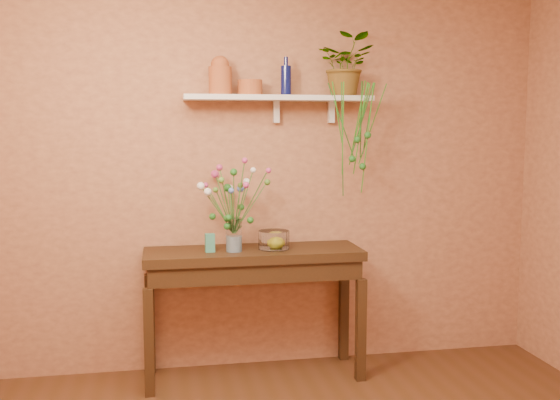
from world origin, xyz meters
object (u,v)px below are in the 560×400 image
Objects in this scene: spider_plant at (346,65)px; glass_vase at (234,237)px; terracotta_jug at (220,76)px; blue_bottle at (286,80)px; sideboard at (253,268)px; bouquet at (230,192)px; glass_bowl at (274,241)px.

glass_vase is (-0.82, -0.17, -1.16)m from spider_plant.
blue_bottle is at bearing 1.51° from terracotta_jug.
blue_bottle is at bearing 23.38° from glass_vase.
spider_plant is at bearing 10.54° from sideboard.
sideboard is 1.31m from blue_bottle.
bouquet reaches higher than sideboard.
sideboard is 2.90× the size of bouquet.
spider_plant is 1.32m from glass_bowl.
glass_bowl is at bearing -129.31° from blue_bottle.
glass_bowl is at bearing 2.14° from bouquet.
sideboard is 5.64× the size of blue_bottle.
terracotta_jug is (-0.20, 0.11, 1.30)m from sideboard.
blue_bottle is at bearing -179.10° from spider_plant.
sideboard is 1.55m from spider_plant.
blue_bottle reaches higher than glass_vase.
glass_bowl is at bearing -5.45° from sideboard.
terracotta_jug is at bearing 160.58° from glass_bowl.
glass_vase reaches higher than sideboard.
terracotta_jug is 1.15× the size of glass_vase.
glass_vase is (-0.39, -0.17, -1.06)m from blue_bottle.
spider_plant is at bearing 14.51° from glass_bowl.
bouquet reaches higher than glass_vase.
bouquet is at bearing -171.15° from sideboard.
spider_plant reaches higher than glass_bowl.
bouquet is 2.41× the size of glass_bowl.
blue_bottle is 1.17× the size of glass_vase.
spider_plant reaches higher than sideboard.
bouquet is 0.45m from glass_bowl.
glass_vase is at bearing -48.76° from bouquet.
glass_vase is at bearing -168.01° from spider_plant.
glass_vase is 0.44× the size of bouquet.
bouquet is (-0.02, 0.02, 0.30)m from glass_vase.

